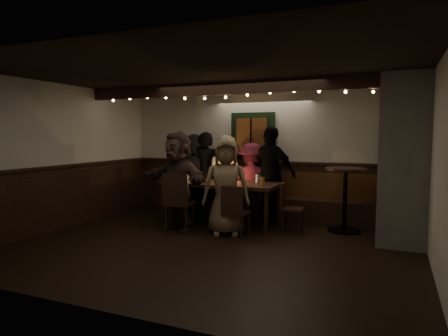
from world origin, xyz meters
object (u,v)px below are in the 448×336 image
at_px(high_top, 345,191).
at_px(person_b, 205,174).
at_px(person_c, 225,176).
at_px(person_d, 252,181).
at_px(chair_near_right, 234,208).
at_px(person_e, 271,174).
at_px(person_a, 195,174).
at_px(person_g, 226,187).
at_px(chair_end, 288,204).
at_px(person_f, 178,181).
at_px(chair_near_left, 177,198).
at_px(dining_table, 220,186).

relative_size(high_top, person_b, 0.64).
relative_size(person_c, person_d, 1.11).
distance_m(chair_near_right, person_e, 1.55).
height_order(person_a, person_g, person_a).
distance_m(person_d, person_e, 0.48).
height_order(chair_end, person_f, person_f).
height_order(chair_near_right, chair_end, chair_near_right).
relative_size(person_a, person_b, 0.98).
bearing_deg(chair_near_left, person_e, 49.49).
relative_size(chair_near_left, person_a, 0.60).
distance_m(person_b, person_e, 1.42).
bearing_deg(person_b, person_c, 161.14).
bearing_deg(chair_end, person_b, 161.35).
relative_size(chair_near_left, person_e, 0.56).
xyz_separation_m(person_c, person_d, (0.54, 0.10, -0.08)).
distance_m(person_b, person_f, 1.34).
xyz_separation_m(high_top, person_d, (-1.87, 0.43, 0.05)).
distance_m(person_c, person_f, 1.39).
bearing_deg(chair_near_right, person_c, 118.14).
bearing_deg(person_f, chair_near_right, 13.79).
distance_m(person_a, person_f, 1.40).
relative_size(chair_near_right, person_a, 0.50).
distance_m(high_top, person_c, 2.44).
bearing_deg(person_c, person_a, 15.63).
relative_size(person_c, person_g, 1.03).
bearing_deg(person_c, person_f, 92.10).
height_order(chair_end, person_e, person_e).
height_order(high_top, person_c, person_c).
relative_size(chair_near_right, person_f, 0.49).
bearing_deg(dining_table, person_b, 133.83).
bearing_deg(person_a, chair_end, 147.91).
relative_size(high_top, person_d, 0.74).
distance_m(chair_end, high_top, 1.01).
bearing_deg(person_g, person_d, 69.44).
distance_m(high_top, person_d, 1.92).
xyz_separation_m(chair_near_left, person_f, (-0.06, 0.13, 0.29)).
bearing_deg(chair_near_right, high_top, 35.14).
bearing_deg(person_b, chair_near_right, 109.55).
bearing_deg(person_f, chair_near_left, -43.11).
relative_size(person_d, person_g, 0.93).
bearing_deg(person_d, high_top, 148.06).
height_order(person_c, person_g, person_c).
xyz_separation_m(person_a, person_g, (1.29, -1.36, -0.04)).
height_order(person_e, person_f, person_e).
height_order(high_top, person_a, person_a).
xyz_separation_m(chair_end, person_g, (-0.89, -0.69, 0.34)).
bearing_deg(person_g, person_e, 51.57).
bearing_deg(high_top, dining_table, -172.13).
height_order(chair_near_left, chair_end, chair_near_left).
xyz_separation_m(chair_near_right, person_g, (-0.20, 0.12, 0.33)).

